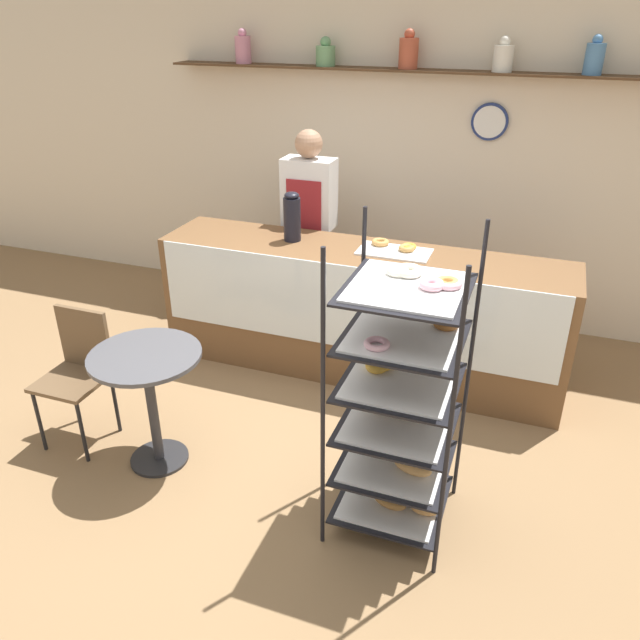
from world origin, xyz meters
name	(u,v)px	position (x,y,z in m)	size (l,w,h in m)	color
ground_plane	(294,474)	(0.00, 0.00, 0.00)	(14.00, 14.00, 0.00)	olive
back_wall	(405,157)	(0.00, 2.52, 1.37)	(10.00, 0.30, 2.70)	beige
display_counter	(359,312)	(0.00, 1.30, 0.48)	(2.96, 0.62, 0.96)	brown
pastry_rack	(400,404)	(0.64, -0.12, 0.74)	(0.61, 0.62, 1.63)	black
person_worker	(309,227)	(-0.58, 1.78, 0.92)	(0.40, 0.23, 1.68)	#282833
cafe_table	(149,383)	(-0.83, -0.16, 0.56)	(0.64, 0.64, 0.75)	#262628
cafe_chair	(79,363)	(-1.40, -0.08, 0.53)	(0.38, 0.38, 0.86)	black
coffee_carafe	(292,217)	(-0.54, 1.34, 1.14)	(0.12, 0.12, 0.36)	black
donut_tray_counter	(395,249)	(0.22, 1.38, 0.98)	(0.51, 0.29, 0.05)	white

